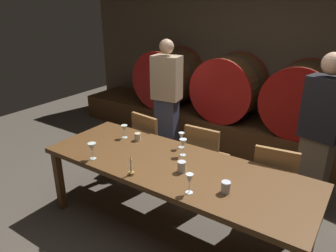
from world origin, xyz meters
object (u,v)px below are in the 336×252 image
wine_barrel_center_right (303,98)px  wine_glass_far_right (189,180)px  chair_left (151,143)px  wine_glass_far_left (124,129)px  wine_barrel_center_left (230,87)px  cup_right (226,187)px  guest_right (320,134)px  cup_left (138,137)px  wine_glass_right (183,144)px  candle_center (131,170)px  wine_barrel_far_left (169,78)px  guest_left (167,100)px  wine_glass_center (181,137)px  wine_glass_left (92,148)px  dining_table (174,170)px  chair_right (274,181)px  chair_center (205,157)px  cup_center (182,167)px

wine_barrel_center_right → wine_glass_far_right: 2.59m
chair_left → wine_glass_far_left: 0.58m
wine_barrel_center_left → cup_right: (1.05, -2.42, -0.12)m
wine_barrel_center_right → guest_right: guest_right is taller
cup_left → wine_barrel_center_left: bearing=85.5°
chair_left → wine_glass_right: (0.75, -0.47, 0.37)m
candle_center → wine_glass_right: candle_center is taller
wine_barrel_far_left → wine_glass_far_left: size_ratio=6.65×
guest_left → wine_glass_center: bearing=123.6°
wine_barrel_center_right → guest_right: bearing=-69.2°
wine_barrel_center_right → wine_glass_left: bearing=-116.6°
dining_table → cup_right: (0.59, -0.16, 0.11)m
chair_left → wine_barrel_center_left: bearing=-93.9°
wine_barrel_center_left → chair_right: 2.07m
wine_glass_far_left → wine_barrel_center_left: bearing=81.2°
wine_glass_center → wine_glass_right: bearing=-53.0°
chair_right → cup_left: 1.47m
guest_left → wine_glass_left: guest_left is taller
chair_center → wine_glass_far_right: wine_glass_far_right is taller
wine_glass_center → guest_right: bearing=35.6°
chair_right → cup_right: bearing=70.0°
candle_center → cup_right: (0.79, 0.21, 0.00)m
wine_barrel_far_left → guest_right: (2.60, -1.10, -0.03)m
wine_glass_right → cup_right: wine_glass_right is taller
wine_glass_far_left → cup_right: (1.37, -0.36, -0.06)m
chair_left → wine_glass_center: bearing=160.2°
guest_right → wine_glass_right: guest_right is taller
wine_glass_left → wine_glass_center: 0.89m
guest_left → wine_glass_far_right: size_ratio=9.99×
chair_center → cup_left: 0.80m
dining_table → wine_glass_right: (-0.03, 0.20, 0.19)m
chair_center → cup_center: 0.85m
wine_barrel_center_right → wine_glass_far_left: wine_barrel_center_right is taller
wine_glass_center → cup_center: (0.26, -0.41, -0.07)m
chair_center → guest_right: size_ratio=0.52×
cup_left → wine_barrel_far_left: bearing=115.3°
dining_table → wine_glass_left: size_ratio=15.77×
wine_glass_right → chair_center: bearing=91.6°
dining_table → guest_right: size_ratio=1.51×
candle_center → wine_glass_right: 0.60m
cup_center → wine_glass_right: bearing=119.6°
guest_right → wine_barrel_center_right: bearing=-55.4°
guest_right → cup_left: size_ratio=21.17×
guest_left → cup_center: 1.75m
candle_center → wine_glass_left: 0.50m
wine_glass_far_right → candle_center: bearing=-175.6°
chair_left → cup_left: (0.16, -0.44, 0.28)m
wine_glass_right → wine_glass_left: bearing=-141.0°
wine_glass_far_left → wine_glass_right: bearing=-0.2°
chair_center → candle_center: (-0.16, -1.07, 0.29)m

